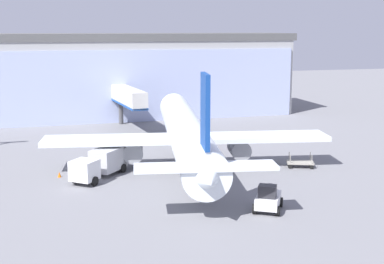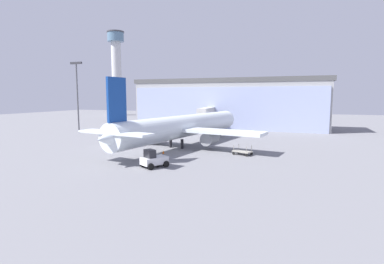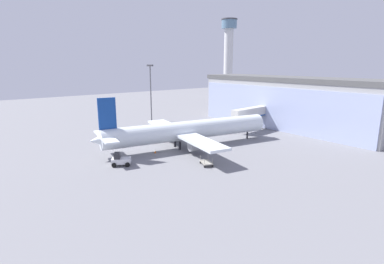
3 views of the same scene
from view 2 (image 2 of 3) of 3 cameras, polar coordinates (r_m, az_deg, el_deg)
The scene contains 11 objects.
ground at distance 48.37m, azimuth -3.91°, elevation -3.70°, with size 240.00×240.00×0.00m, color slate.
terminal_building at distance 85.89m, azimuth 7.04°, elevation 5.44°, with size 53.62×13.67×13.71m.
jet_bridge at distance 74.72m, azimuth 2.77°, elevation 3.57°, with size 3.50×12.62×6.01m.
control_tower at distance 147.48m, azimuth -14.19°, elevation 11.90°, with size 7.89×7.89×38.67m.
apron_light_mast at distance 77.16m, azimuth -21.02°, elevation 7.35°, with size 3.20×0.40×16.91m.
airplane at distance 52.90m, azimuth -1.72°, elevation 1.04°, with size 30.20×40.10×11.24m.
catering_truck at distance 55.23m, azimuth -11.73°, elevation -0.98°, with size 6.33×7.04×2.65m.
baggage_cart at distance 46.01m, azimuth 9.59°, elevation -3.69°, with size 3.19×2.51×1.50m.
pushback_tug at distance 37.71m, azimuth -7.33°, elevation -5.23°, with size 3.40×3.71×2.30m.
safety_cone_nose at distance 46.54m, azimuth -5.50°, elevation -3.79°, with size 0.36×0.36×0.55m, color orange.
safety_cone_wingtip at distance 58.45m, azimuth -14.54°, elevation -1.81°, with size 0.36×0.36×0.55m, color orange.
Camera 2 is at (19.34, -43.46, 8.78)m, focal length 28.00 mm.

